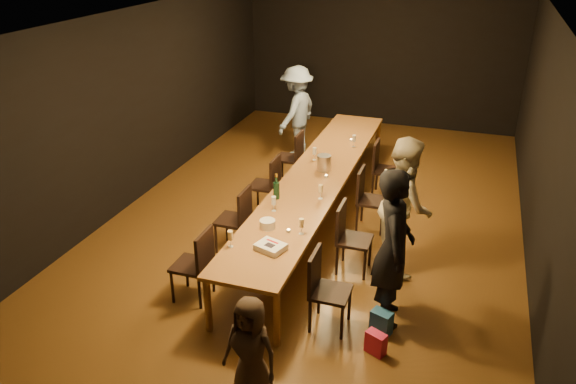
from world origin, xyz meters
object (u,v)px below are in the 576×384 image
(chair_right_0, at_px, (331,291))
(woman_tan, at_px, (404,204))
(chair_left_0, at_px, (191,264))
(ice_bucket, at_px, (324,163))
(chair_left_1, at_px, (233,219))
(chair_left_2, at_px, (264,185))
(chair_right_3, at_px, (387,170))
(plate_stack, at_px, (267,224))
(chair_left_3, at_px, (289,157))
(birthday_cake, at_px, (271,247))
(champagne_bottle, at_px, (276,186))
(man_blue, at_px, (297,111))
(child, at_px, (251,350))
(table, at_px, (317,178))
(woman_birthday, at_px, (393,248))
(chair_right_1, at_px, (355,239))
(chair_right_2, at_px, (373,200))

(chair_right_0, distance_m, woman_tan, 1.68)
(chair_left_0, bearing_deg, ice_bucket, -18.97)
(chair_left_1, bearing_deg, chair_left_2, 0.00)
(chair_right_3, relative_size, chair_left_1, 1.00)
(chair_right_0, relative_size, plate_stack, 4.84)
(chair_left_2, relative_size, woman_tan, 0.52)
(chair_left_3, height_order, birthday_cake, chair_left_3)
(woman_tan, bearing_deg, champagne_bottle, 74.57)
(man_blue, distance_m, child, 6.43)
(table, xyz_separation_m, chair_right_0, (0.85, -2.40, -0.24))
(chair_left_3, relative_size, plate_stack, 4.84)
(woman_tan, relative_size, child, 1.60)
(woman_birthday, relative_size, woman_tan, 1.03)
(woman_tan, height_order, ice_bucket, woman_tan)
(chair_right_1, height_order, woman_birthday, woman_birthday)
(table, xyz_separation_m, birthday_cake, (0.09, -2.23, 0.08))
(chair_right_3, distance_m, ice_bucket, 1.34)
(plate_stack, distance_m, champagne_bottle, 0.84)
(chair_right_0, height_order, ice_bucket, ice_bucket)
(chair_right_0, bearing_deg, ice_bucket, -162.84)
(chair_left_1, xyz_separation_m, woman_birthday, (2.29, -0.83, 0.46))
(child, bearing_deg, table, 104.27)
(champagne_bottle, bearing_deg, woman_tan, 2.59)
(man_blue, distance_m, plate_stack, 4.45)
(chair_right_2, relative_size, birthday_cake, 2.45)
(chair_right_1, distance_m, man_blue, 4.29)
(table, distance_m, chair_left_3, 1.49)
(chair_right_0, xyz_separation_m, woman_tan, (0.54, 1.53, 0.43))
(chair_right_0, bearing_deg, chair_left_3, -154.72)
(table, xyz_separation_m, woman_birthday, (1.44, -2.03, 0.22))
(chair_right_1, xyz_separation_m, woman_tan, (0.54, 0.33, 0.43))
(chair_right_0, distance_m, birthday_cake, 0.84)
(birthday_cake, bearing_deg, woman_birthday, 26.24)
(woman_birthday, xyz_separation_m, champagne_bottle, (-1.74, 1.08, 0.01))
(chair_left_3, height_order, champagne_bottle, champagne_bottle)
(chair_right_3, relative_size, woman_birthday, 0.50)
(chair_right_2, distance_m, woman_birthday, 2.16)
(chair_right_3, height_order, man_blue, man_blue)
(chair_left_1, bearing_deg, chair_left_3, 0.00)
(chair_right_0, relative_size, champagne_bottle, 2.59)
(chair_right_2, relative_size, chair_left_2, 1.00)
(champagne_bottle, xyz_separation_m, ice_bucket, (0.35, 1.15, -0.06))
(chair_left_0, xyz_separation_m, woman_tan, (2.24, 1.53, 0.43))
(man_blue, distance_m, champagne_bottle, 3.62)
(table, bearing_deg, chair_left_2, 180.00)
(chair_right_2, distance_m, woman_tan, 1.11)
(ice_bucket, bearing_deg, birthday_cake, -88.97)
(woman_birthday, relative_size, man_blue, 1.06)
(chair_left_1, height_order, woman_birthday, woman_birthday)
(chair_right_3, xyz_separation_m, woman_birthday, (0.59, -3.23, 0.46))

